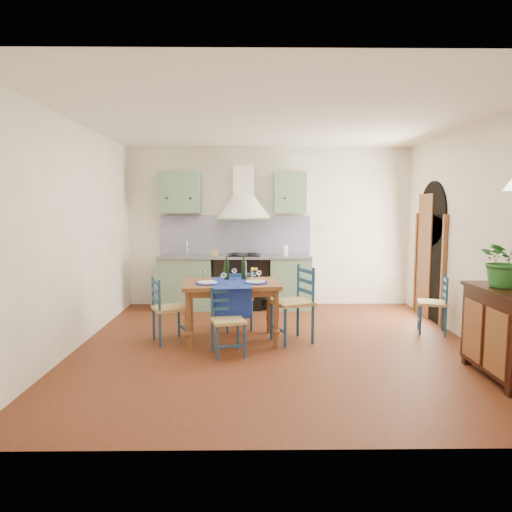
# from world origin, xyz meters

# --- Properties ---
(floor) EXTENTS (5.00, 5.00, 0.00)m
(floor) POSITION_xyz_m (0.00, 0.00, 0.00)
(floor) COLOR #4A220F
(floor) RESTS_ON ground
(back_wall) EXTENTS (5.00, 0.96, 2.80)m
(back_wall) POSITION_xyz_m (-0.47, 2.29, 1.05)
(back_wall) COLOR white
(back_wall) RESTS_ON ground
(right_wall) EXTENTS (0.26, 5.00, 2.80)m
(right_wall) POSITION_xyz_m (2.50, 0.28, 1.34)
(right_wall) COLOR white
(right_wall) RESTS_ON ground
(left_wall) EXTENTS (0.04, 5.00, 2.80)m
(left_wall) POSITION_xyz_m (-2.50, 0.00, 1.40)
(left_wall) COLOR white
(left_wall) RESTS_ON ground
(ceiling) EXTENTS (5.00, 5.00, 0.01)m
(ceiling) POSITION_xyz_m (0.00, 0.00, 2.80)
(ceiling) COLOR white
(ceiling) RESTS_ON back_wall
(dining_table) EXTENTS (1.30, 0.99, 1.10)m
(dining_table) POSITION_xyz_m (-0.58, 0.20, 0.69)
(dining_table) COLOR brown
(dining_table) RESTS_ON ground
(chair_near) EXTENTS (0.46, 0.46, 0.80)m
(chair_near) POSITION_xyz_m (-0.61, -0.35, 0.41)
(chair_near) COLOR navy
(chair_near) RESTS_ON ground
(chair_far) EXTENTS (0.51, 0.51, 0.87)m
(chair_far) POSITION_xyz_m (-0.53, 0.76, 0.45)
(chair_far) COLOR navy
(chair_far) RESTS_ON ground
(chair_left) EXTENTS (0.53, 0.53, 0.85)m
(chair_left) POSITION_xyz_m (-1.41, 0.17, 0.44)
(chair_left) COLOR navy
(chair_left) RESTS_ON ground
(chair_right) EXTENTS (0.60, 0.60, 0.99)m
(chair_right) POSITION_xyz_m (0.24, 0.18, 0.51)
(chair_right) COLOR navy
(chair_right) RESTS_ON ground
(chair_spare) EXTENTS (0.47, 0.47, 0.81)m
(chair_spare) POSITION_xyz_m (2.23, 0.56, 0.42)
(chair_spare) COLOR navy
(chair_spare) RESTS_ON ground
(sideboard) EXTENTS (0.50, 1.05, 0.94)m
(sideboard) POSITION_xyz_m (2.26, -1.15, 0.51)
(sideboard) COLOR black
(sideboard) RESTS_ON ground
(potted_plant) EXTENTS (0.56, 0.50, 0.57)m
(potted_plant) POSITION_xyz_m (2.26, -1.05, 1.22)
(potted_plant) COLOR #286C2A
(potted_plant) RESTS_ON sideboard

